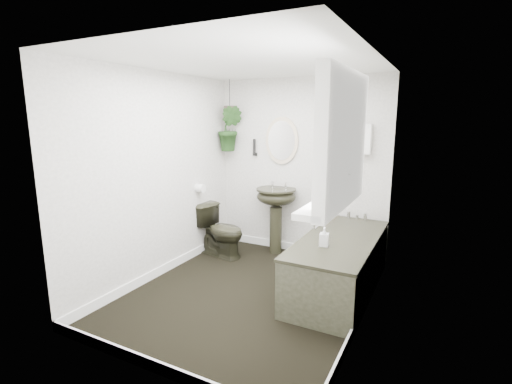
% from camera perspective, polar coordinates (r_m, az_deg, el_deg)
% --- Properties ---
extents(floor, '(2.30, 2.80, 0.02)m').
position_cam_1_polar(floor, '(4.01, -1.02, -15.40)').
color(floor, black).
rests_on(floor, ground).
extents(ceiling, '(2.30, 2.80, 0.02)m').
position_cam_1_polar(ceiling, '(3.62, -1.16, 19.52)').
color(ceiling, white).
rests_on(ceiling, ground).
extents(wall_back, '(2.30, 0.02, 2.30)m').
position_cam_1_polar(wall_back, '(4.91, 6.78, 3.73)').
color(wall_back, silver).
rests_on(wall_back, ground).
extents(wall_front, '(2.30, 0.02, 2.30)m').
position_cam_1_polar(wall_front, '(2.52, -16.56, -4.00)').
color(wall_front, silver).
rests_on(wall_front, ground).
extents(wall_left, '(0.02, 2.80, 2.30)m').
position_cam_1_polar(wall_left, '(4.31, -14.80, 2.36)').
color(wall_left, silver).
rests_on(wall_left, ground).
extents(wall_right, '(0.02, 2.80, 2.30)m').
position_cam_1_polar(wall_right, '(3.26, 17.15, -0.59)').
color(wall_right, silver).
rests_on(wall_right, ground).
extents(skirting, '(2.30, 2.80, 0.10)m').
position_cam_1_polar(skirting, '(3.99, -1.02, -14.63)').
color(skirting, white).
rests_on(skirting, floor).
extents(bathtub, '(0.72, 1.72, 0.58)m').
position_cam_1_polar(bathtub, '(4.05, 12.65, -10.76)').
color(bathtub, black).
rests_on(bathtub, floor).
extents(bath_screen, '(0.04, 0.72, 1.40)m').
position_cam_1_polar(bath_screen, '(4.35, 10.67, 4.35)').
color(bath_screen, silver).
rests_on(bath_screen, bathtub).
extents(shower_box, '(0.20, 0.10, 0.35)m').
position_cam_1_polar(shower_box, '(4.59, 16.07, 7.85)').
color(shower_box, white).
rests_on(shower_box, wall_back).
extents(oval_mirror, '(0.46, 0.03, 0.62)m').
position_cam_1_polar(oval_mirror, '(4.93, 3.96, 7.90)').
color(oval_mirror, beige).
rests_on(oval_mirror, wall_back).
extents(wall_sconce, '(0.04, 0.04, 0.22)m').
position_cam_1_polar(wall_sconce, '(5.10, -0.26, 6.92)').
color(wall_sconce, black).
rests_on(wall_sconce, wall_back).
extents(toilet_roll_holder, '(0.11, 0.11, 0.11)m').
position_cam_1_polar(toilet_roll_holder, '(4.85, -8.60, 0.58)').
color(toilet_roll_holder, white).
rests_on(toilet_roll_holder, wall_left).
extents(window_recess, '(0.08, 1.00, 0.90)m').
position_cam_1_polar(window_recess, '(2.53, 13.33, 7.72)').
color(window_recess, white).
rests_on(window_recess, wall_right).
extents(window_sill, '(0.18, 1.00, 0.04)m').
position_cam_1_polar(window_sill, '(2.61, 11.42, -1.44)').
color(window_sill, white).
rests_on(window_sill, wall_right).
extents(window_blinds, '(0.01, 0.86, 0.76)m').
position_cam_1_polar(window_blinds, '(2.54, 12.34, 7.78)').
color(window_blinds, white).
rests_on(window_blinds, wall_right).
extents(toilet, '(0.72, 0.49, 0.68)m').
position_cam_1_polar(toilet, '(4.92, -5.39, -5.92)').
color(toilet, black).
rests_on(toilet, floor).
extents(pedestal_sink, '(0.59, 0.53, 0.89)m').
position_cam_1_polar(pedestal_sink, '(4.97, 3.07, -4.43)').
color(pedestal_sink, black).
rests_on(pedestal_sink, floor).
extents(sill_plant, '(0.22, 0.20, 0.22)m').
position_cam_1_polar(sill_plant, '(2.63, 12.52, 1.53)').
color(sill_plant, black).
rests_on(sill_plant, window_sill).
extents(hanging_plant, '(0.37, 0.32, 0.61)m').
position_cam_1_polar(hanging_plant, '(5.15, -4.03, 9.69)').
color(hanging_plant, black).
rests_on(hanging_plant, ceiling).
extents(soap_bottle, '(0.10, 0.10, 0.19)m').
position_cam_1_polar(soap_bottle, '(3.64, 10.43, -6.78)').
color(soap_bottle, black).
rests_on(soap_bottle, bathtub).
extents(hanging_pot, '(0.16, 0.16, 0.12)m').
position_cam_1_polar(hanging_pot, '(5.15, -4.06, 12.42)').
color(hanging_pot, '#483C33').
rests_on(hanging_pot, ceiling).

